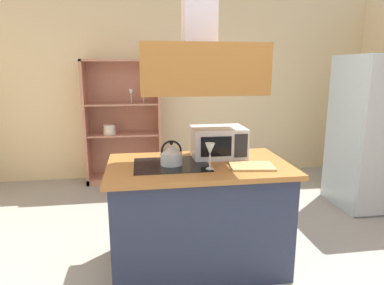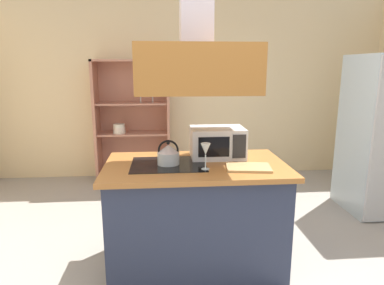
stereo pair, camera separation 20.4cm
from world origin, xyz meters
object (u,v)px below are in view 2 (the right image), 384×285
object	(u,v)px
dish_cabinet	(133,128)
cutting_board	(248,167)
kettle	(168,154)
microwave	(217,142)
wine_glass_on_counter	(206,150)

from	to	relation	value
dish_cabinet	cutting_board	size ratio (longest dim) A/B	5.22
kettle	cutting_board	size ratio (longest dim) A/B	0.59
kettle	microwave	bearing A→B (deg)	25.39
kettle	wine_glass_on_counter	distance (m)	0.33
dish_cabinet	cutting_board	bearing A→B (deg)	-66.57
cutting_board	microwave	xyz separation A→B (m)	(-0.19, 0.37, 0.12)
kettle	microwave	distance (m)	0.48
cutting_board	wine_glass_on_counter	distance (m)	0.37
kettle	wine_glass_on_counter	bearing A→B (deg)	-29.90
cutting_board	dish_cabinet	bearing A→B (deg)	113.43
dish_cabinet	wine_glass_on_counter	world-z (taller)	dish_cabinet
cutting_board	wine_glass_on_counter	bearing A→B (deg)	179.44
microwave	dish_cabinet	bearing A→B (deg)	112.81
kettle	microwave	size ratio (longest dim) A/B	0.43
kettle	cutting_board	bearing A→B (deg)	-14.96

